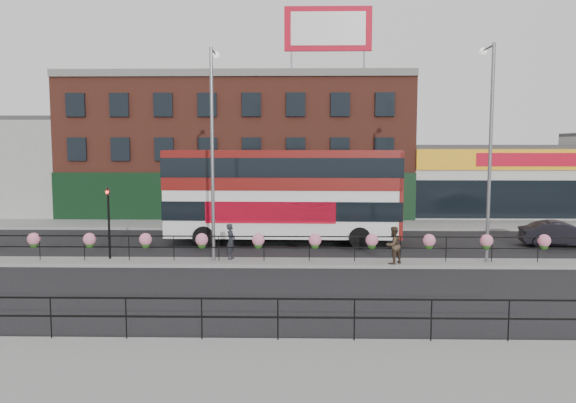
{
  "coord_description": "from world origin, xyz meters",
  "views": [
    {
      "loc": [
        0.56,
        -24.39,
        5.22
      ],
      "look_at": [
        0.0,
        3.0,
        2.5
      ],
      "focal_mm": 35.0,
      "sensor_mm": 36.0,
      "label": 1
    }
  ],
  "objects_px": {
    "car": "(561,234)",
    "lamp_column_east": "(489,134)",
    "double_decker_bus": "(284,187)",
    "lamp_column_west": "(213,135)",
    "pedestrian_a": "(231,241)",
    "pedestrian_b": "(393,245)"
  },
  "relations": [
    {
      "from": "lamp_column_west",
      "to": "lamp_column_east",
      "type": "height_order",
      "value": "lamp_column_east"
    },
    {
      "from": "pedestrian_b",
      "to": "pedestrian_a",
      "type": "bearing_deg",
      "value": -41.66
    },
    {
      "from": "car",
      "to": "lamp_column_east",
      "type": "distance_m",
      "value": 8.55
    },
    {
      "from": "double_decker_bus",
      "to": "lamp_column_west",
      "type": "height_order",
      "value": "lamp_column_west"
    },
    {
      "from": "double_decker_bus",
      "to": "pedestrian_b",
      "type": "height_order",
      "value": "double_decker_bus"
    },
    {
      "from": "pedestrian_a",
      "to": "pedestrian_b",
      "type": "height_order",
      "value": "pedestrian_b"
    },
    {
      "from": "double_decker_bus",
      "to": "lamp_column_west",
      "type": "bearing_deg",
      "value": -120.41
    },
    {
      "from": "car",
      "to": "pedestrian_b",
      "type": "height_order",
      "value": "pedestrian_b"
    },
    {
      "from": "car",
      "to": "pedestrian_a",
      "type": "height_order",
      "value": "pedestrian_a"
    },
    {
      "from": "pedestrian_b",
      "to": "lamp_column_west",
      "type": "bearing_deg",
      "value": -40.39
    },
    {
      "from": "pedestrian_a",
      "to": "lamp_column_west",
      "type": "distance_m",
      "value": 4.78
    },
    {
      "from": "double_decker_bus",
      "to": "pedestrian_b",
      "type": "xyz_separation_m",
      "value": [
        4.89,
        -5.79,
        -2.11
      ]
    },
    {
      "from": "double_decker_bus",
      "to": "lamp_column_west",
      "type": "distance_m",
      "value": 6.39
    },
    {
      "from": "pedestrian_b",
      "to": "lamp_column_east",
      "type": "bearing_deg",
      "value": 154.86
    },
    {
      "from": "car",
      "to": "lamp_column_east",
      "type": "bearing_deg",
      "value": 137.33
    },
    {
      "from": "double_decker_bus",
      "to": "pedestrian_a",
      "type": "relative_size",
      "value": 7.74
    },
    {
      "from": "pedestrian_a",
      "to": "pedestrian_b",
      "type": "relative_size",
      "value": 0.99
    },
    {
      "from": "car",
      "to": "double_decker_bus",
      "type": "bearing_deg",
      "value": 95.37
    },
    {
      "from": "pedestrian_a",
      "to": "lamp_column_east",
      "type": "height_order",
      "value": "lamp_column_east"
    },
    {
      "from": "car",
      "to": "pedestrian_a",
      "type": "xyz_separation_m",
      "value": [
        -16.64,
        -4.2,
        0.28
      ]
    },
    {
      "from": "pedestrian_a",
      "to": "lamp_column_east",
      "type": "xyz_separation_m",
      "value": [
        11.29,
        -0.13,
        4.8
      ]
    },
    {
      "from": "pedestrian_a",
      "to": "lamp_column_west",
      "type": "relative_size",
      "value": 0.17
    }
  ]
}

